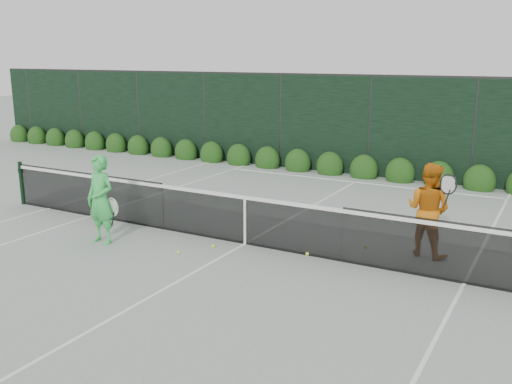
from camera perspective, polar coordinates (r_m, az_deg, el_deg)
The scene contains 8 objects.
ground at distance 11.24m, azimuth -1.09°, elevation -5.23°, with size 80.00×80.00×0.00m, color gray.
tennis_net at distance 11.10m, azimuth -1.21°, elevation -2.61°, with size 12.90×0.10×1.07m.
player_woman at distance 11.51m, azimuth -15.28°, elevation -0.74°, with size 0.68×0.45×1.75m.
player_man at distance 10.87m, azimuth 16.85°, elevation -1.70°, with size 1.00×0.85×1.74m.
court_lines at distance 11.24m, azimuth -1.09°, elevation -5.20°, with size 11.03×23.83×0.01m.
windscreen_fence at distance 8.67m, azimuth -10.17°, elevation -0.71°, with size 32.00×21.07×3.06m.
hedge_row at distance 17.53m, azimuth 10.73°, elevation 2.18°, with size 31.66×0.65×0.94m.
tennis_balls at distance 10.82m, azimuth 1.03°, elevation -5.80°, with size 3.02×2.05×0.07m.
Camera 1 is at (5.36, -9.20, 3.62)m, focal length 40.00 mm.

